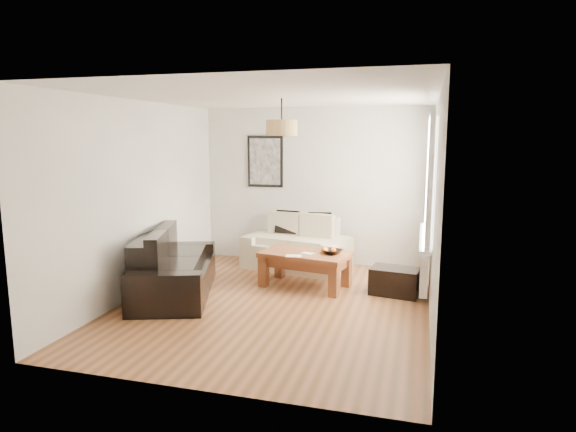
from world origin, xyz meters
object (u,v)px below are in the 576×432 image
(coffee_table, at_px, (305,269))
(loveseat_cream, at_px, (297,243))
(ottoman, at_px, (395,281))
(sofa_leather, at_px, (175,265))

(coffee_table, bearing_deg, loveseat_cream, 111.04)
(loveseat_cream, distance_m, coffee_table, 1.03)
(loveseat_cream, xyz_separation_m, ottoman, (1.63, -0.97, -0.23))
(loveseat_cream, distance_m, ottoman, 1.91)
(sofa_leather, relative_size, ottoman, 2.94)
(loveseat_cream, relative_size, sofa_leather, 0.87)
(sofa_leather, xyz_separation_m, ottoman, (2.88, 0.79, -0.22))
(loveseat_cream, bearing_deg, coffee_table, -58.22)
(ottoman, bearing_deg, sofa_leather, -164.69)
(coffee_table, distance_m, ottoman, 1.26)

